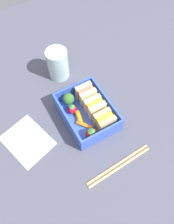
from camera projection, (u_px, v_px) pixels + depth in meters
The scene contains 14 objects.
ground_plane at pixel (87, 118), 64.42cm from camera, with size 120.00×120.00×2.00cm, color #4D4D5D.
bento_tray at pixel (87, 116), 63.03cm from camera, with size 17.02×12.96×1.20cm, color blue.
bento_rim at pixel (87, 111), 60.61cm from camera, with size 17.02×12.96×4.41cm.
sandwich_left at pixel (86, 94), 63.31cm from camera, with size 4.17×5.02×4.70cm.
sandwich_center_left at pixel (95, 107), 61.10cm from camera, with size 4.17×5.02×4.70cm.
sandwich_center at pixel (104, 121), 58.89cm from camera, with size 4.17×5.02×4.70cm.
broccoli_floret at pixel (68, 99), 62.03cm from camera, with size 3.41×3.41×4.45cm.
strawberry_left at pixel (72, 109), 61.81cm from camera, with size 2.62×2.62×3.22cm.
carrot_stick_left at pixel (79, 117), 61.24cm from camera, with size 1.43×1.43×3.75cm, color orange.
carrot_stick_far_left at pixel (85, 125), 60.24cm from camera, with size 1.09×1.09×4.58cm, color orange.
strawberry_far_left at pixel (91, 134), 57.61cm from camera, with size 3.19×3.19×3.79cm.
chopstick_pair at pixel (118, 166), 55.93cm from camera, with size 2.53×19.11×0.70cm.
drinking_glass at pixel (59, 64), 67.20cm from camera, with size 6.53×6.53×9.98cm, color silver.
folded_napkin at pixel (27, 141), 59.57cm from camera, with size 12.94×10.22×0.40cm, color silver.
Camera 1 is at (26.67, -15.20, 55.66)cm, focal length 35.00 mm.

